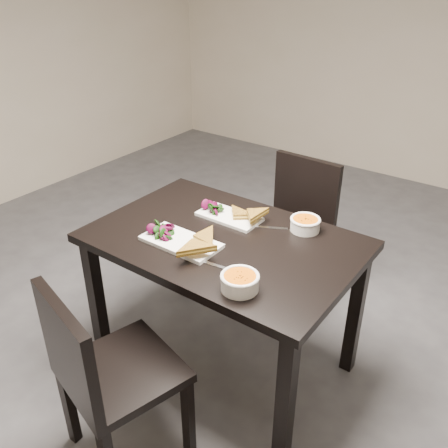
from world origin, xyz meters
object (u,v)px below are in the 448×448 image
Objects in this scene: table at (224,256)px; plate_far at (229,217)px; plate_near at (181,242)px; chair_near at (103,371)px; soup_bowl_far at (305,223)px; chair_far at (294,221)px; soup_bowl_near at (240,281)px.

plate_far reaches higher than table.
table is at bearing 52.03° from plate_near.
soup_bowl_far is (0.31, 0.99, 0.30)m from chair_near.
chair_far is 0.66m from plate_far.
plate_near is at bearing -95.56° from plate_far.
plate_near is 0.32m from plate_far.
soup_bowl_near is (0.28, -0.28, 0.14)m from table.
chair_near reaches higher than soup_bowl_far.
plate_near is at bearing -127.97° from table.
soup_bowl_near is 0.56m from soup_bowl_far.
table is at bearing -133.53° from soup_bowl_far.
plate_far is (-0.04, 0.88, 0.27)m from chair_near.
chair_far reaches higher than table.
chair_near is 5.65× the size of soup_bowl_near.
chair_near is (-0.05, -0.71, -0.17)m from table.
chair_near is at bearing -107.43° from soup_bowl_far.
chair_far reaches higher than plate_near.
soup_bowl_far is at bearing 48.37° from plate_near.
soup_bowl_near reaches higher than soup_bowl_far.
table is at bearing 134.88° from soup_bowl_near.
chair_far is at bearing 121.63° from soup_bowl_far.
chair_near is 2.40× the size of plate_near.
chair_near and chair_far have the same top height.
table is 0.74m from chair_near.
chair_far is at bearing 93.13° from table.
table is 3.89× the size of plate_far.
soup_bowl_near is 1.07× the size of soup_bowl_far.
soup_bowl_far is (0.35, 0.11, 0.03)m from plate_far.
soup_bowl_far reaches higher than table.
chair_far is (-0.04, 0.77, -0.17)m from table.
plate_near is 1.15× the size of plate_far.
chair_near reaches higher than plate_far.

